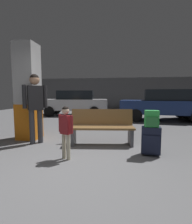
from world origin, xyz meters
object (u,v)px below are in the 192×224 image
(suitcase, at_px, (151,140))
(backpack_bright, at_px, (152,119))
(parked_car_far, at_px, (74,102))
(adult, at_px, (35,101))
(parked_car_near, at_px, (164,104))
(structural_pillar, at_px, (28,92))
(bench, at_px, (102,127))
(child, at_px, (66,127))

(suitcase, height_order, backpack_bright, backpack_bright)
(parked_car_far, bearing_deg, suitcase, -62.47)
(adult, xyz_separation_m, parked_car_near, (4.30, 4.56, -0.30))
(structural_pillar, xyz_separation_m, adult, (0.43, -0.42, -0.22))
(bench, bearing_deg, backpack_bright, -32.03)
(structural_pillar, xyz_separation_m, child, (1.54, -1.37, -0.68))
(bench, relative_size, backpack_bright, 4.85)
(structural_pillar, xyz_separation_m, bench, (2.13, -0.26, -0.88))
(suitcase, relative_size, parked_car_near, 0.14)
(backpack_bright, bearing_deg, child, -165.46)
(adult, relative_size, parked_car_near, 0.42)
(parked_car_near, relative_size, parked_car_far, 1.00)
(structural_pillar, bearing_deg, suitcase, -16.27)
(structural_pillar, height_order, parked_car_near, structural_pillar)
(parked_car_far, bearing_deg, adult, -83.92)
(structural_pillar, distance_m, adult, 0.64)
(suitcase, bearing_deg, adult, 169.53)
(parked_car_near, height_order, parked_car_far, same)
(child, bearing_deg, parked_car_far, 104.08)
(suitcase, height_order, parked_car_far, parked_car_far)
(bench, height_order, parked_car_near, parked_car_near)
(structural_pillar, relative_size, bench, 1.62)
(structural_pillar, relative_size, suitcase, 4.43)
(backpack_bright, bearing_deg, adult, 169.52)
(parked_car_near, bearing_deg, adult, -133.34)
(bench, bearing_deg, structural_pillar, 173.11)
(backpack_bright, bearing_deg, bench, 147.97)
(child, distance_m, parked_car_far, 7.25)
(parked_car_near, bearing_deg, suitcase, -106.61)
(structural_pillar, distance_m, child, 2.18)
(structural_pillar, distance_m, bench, 2.32)
(bench, relative_size, parked_car_near, 0.39)
(structural_pillar, bearing_deg, child, -41.66)
(structural_pillar, bearing_deg, adult, -44.62)
(bench, bearing_deg, parked_car_near, 59.34)
(child, height_order, adult, adult)
(suitcase, xyz_separation_m, parked_car_near, (1.51, 5.08, 0.48))
(suitcase, relative_size, child, 0.58)
(backpack_bright, xyz_separation_m, adult, (-2.79, 0.52, 0.33))
(structural_pillar, distance_m, parked_car_near, 6.31)
(bench, height_order, suitcase, bench)
(child, bearing_deg, adult, 139.55)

